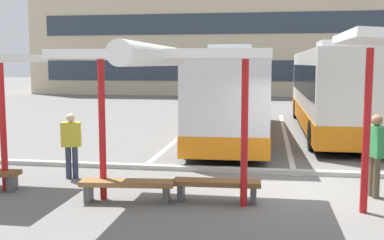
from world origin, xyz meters
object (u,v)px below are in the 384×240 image
Objects in this scene: coach_bus_0 at (232,95)px; coach_bus_1 at (332,91)px; waiting_passenger_1 at (376,149)px; waiting_passenger_0 at (71,141)px; waiting_shelter_1 at (168,59)px; bench_2 at (127,186)px; bench_3 at (217,186)px.

coach_bus_0 is 0.97× the size of coach_bus_1.
waiting_passenger_0 is at bearing 175.74° from waiting_passenger_1.
waiting_shelter_1 is 2.72m from bench_2.
coach_bus_0 is at bearing 86.86° from waiting_shelter_1.
coach_bus_1 is at bearing 87.78° from waiting_passenger_1.
waiting_shelter_1 is 2.71× the size of waiting_passenger_1.
coach_bus_0 reaches higher than waiting_passenger_1.
bench_2 is 2.65m from waiting_passenger_0.
waiting_shelter_1 is 3.92m from waiting_passenger_0.
waiting_passenger_0 is (-1.93, 1.71, 0.58)m from bench_2.
bench_3 is 3.43m from waiting_passenger_1.
waiting_passenger_0 is at bearing 138.47° from bench_2.
waiting_passenger_0 reaches higher than bench_3.
waiting_passenger_1 is at bearing 14.99° from bench_3.
coach_bus_0 is 2.53× the size of waiting_shelter_1.
waiting_shelter_1 is at bearing -152.75° from bench_3.
waiting_passenger_0 is (-3.34, -7.47, -0.68)m from coach_bus_0.
coach_bus_0 is 8.21m from waiting_passenger_0.
waiting_shelter_1 is at bearing -93.14° from coach_bus_0.
bench_3 is at bearing 27.25° from waiting_shelter_1.
coach_bus_1 is 12.17m from waiting_shelter_1.
coach_bus_1 is at bearing 71.39° from bench_3.
waiting_shelter_1 is (-4.53, -11.23, 1.20)m from coach_bus_1.
waiting_passenger_1 reaches higher than bench_2.
coach_bus_0 is at bearing 65.88° from waiting_passenger_0.
waiting_passenger_1 reaches higher than waiting_passenger_0.
bench_3 is at bearing -108.61° from coach_bus_1.
waiting_shelter_1 reaches higher than bench_3.
bench_2 and bench_3 have the same top height.
coach_bus_1 reaches higher than waiting_shelter_1.
coach_bus_1 is at bearing 63.94° from bench_2.
coach_bus_0 reaches higher than bench_3.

